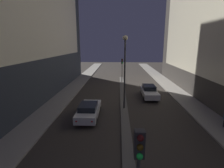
{
  "coord_description": "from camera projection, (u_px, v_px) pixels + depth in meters",
  "views": [
    {
      "loc": [
        -0.66,
        -1.53,
        6.87
      ],
      "look_at": [
        -1.45,
        20.05,
        1.91
      ],
      "focal_mm": 28.0,
      "sensor_mm": 36.0,
      "label": 1
    }
  ],
  "objects": [
    {
      "name": "car_right_lane",
      "position": [
        149.0,
        91.0,
        22.88
      ],
      "size": [
        1.81,
        4.81,
        1.55
      ],
      "color": "silver",
      "rests_on": "ground"
    },
    {
      "name": "car_left_lane",
      "position": [
        89.0,
        110.0,
        16.48
      ],
      "size": [
        1.84,
        4.81,
        1.47
      ],
      "color": "silver",
      "rests_on": "ground"
    },
    {
      "name": "median_strip",
      "position": [
        124.0,
        104.0,
        20.25
      ],
      "size": [
        0.77,
        33.44,
        0.12
      ],
      "color": "#56544F",
      "rests_on": "ground"
    },
    {
      "name": "traffic_light_mid",
      "position": [
        122.0,
        65.0,
        30.91
      ],
      "size": [
        0.32,
        0.42,
        4.24
      ],
      "color": "#383838",
      "rests_on": "median_strip"
    },
    {
      "name": "street_lamp",
      "position": [
        125.0,
        61.0,
        17.69
      ],
      "size": [
        0.5,
        0.5,
        7.59
      ],
      "color": "#383838",
      "rests_on": "median_strip"
    },
    {
      "name": "traffic_light_near",
      "position": [
        139.0,
        164.0,
        5.41
      ],
      "size": [
        0.32,
        0.42,
        4.24
      ],
      "color": "#383838",
      "rests_on": "median_strip"
    }
  ]
}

